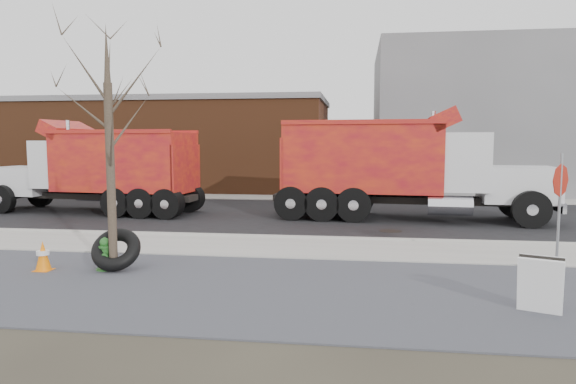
# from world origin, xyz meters

# --- Properties ---
(ground) EXTENTS (120.00, 120.00, 0.00)m
(ground) POSITION_xyz_m (0.00, 0.00, 0.00)
(ground) COLOR #383328
(ground) RESTS_ON ground
(gravel_verge) EXTENTS (60.00, 5.00, 0.03)m
(gravel_verge) POSITION_xyz_m (0.00, -3.50, 0.01)
(gravel_verge) COLOR slate
(gravel_verge) RESTS_ON ground
(sidewalk) EXTENTS (60.00, 2.50, 0.06)m
(sidewalk) POSITION_xyz_m (0.00, 0.25, 0.03)
(sidewalk) COLOR #9E9B93
(sidewalk) RESTS_ON ground
(curb) EXTENTS (60.00, 0.15, 0.11)m
(curb) POSITION_xyz_m (0.00, 1.55, 0.06)
(curb) COLOR #9E9B93
(curb) RESTS_ON ground
(road) EXTENTS (60.00, 9.40, 0.02)m
(road) POSITION_xyz_m (0.00, 6.30, 0.01)
(road) COLOR black
(road) RESTS_ON ground
(far_sidewalk) EXTENTS (60.00, 2.00, 0.06)m
(far_sidewalk) POSITION_xyz_m (0.00, 12.00, 0.03)
(far_sidewalk) COLOR #9E9B93
(far_sidewalk) RESTS_ON ground
(building_grey) EXTENTS (12.00, 10.00, 8.00)m
(building_grey) POSITION_xyz_m (9.00, 18.00, 4.00)
(building_grey) COLOR gray
(building_grey) RESTS_ON ground
(building_brick) EXTENTS (20.20, 8.20, 5.30)m
(building_brick) POSITION_xyz_m (-10.00, 17.00, 2.65)
(building_brick) COLOR brown
(building_brick) RESTS_ON ground
(bare_tree) EXTENTS (3.20, 3.20, 5.20)m
(bare_tree) POSITION_xyz_m (-3.20, -2.60, 3.30)
(bare_tree) COLOR #382D23
(bare_tree) RESTS_ON ground
(fire_hydrant) EXTENTS (0.42, 0.41, 0.74)m
(fire_hydrant) POSITION_xyz_m (-3.41, -2.55, 0.34)
(fire_hydrant) COLOR #30732B
(fire_hydrant) RESTS_ON ground
(truck_tire) EXTENTS (1.17, 1.07, 0.96)m
(truck_tire) POSITION_xyz_m (-3.20, -2.47, 0.46)
(truck_tire) COLOR black
(truck_tire) RESTS_ON ground
(stop_sign) EXTENTS (0.50, 0.52, 2.55)m
(stop_sign) POSITION_xyz_m (6.06, -1.74, 1.75)
(stop_sign) COLOR gray
(stop_sign) RESTS_ON ground
(sandwich_board) EXTENTS (0.78, 0.64, 0.93)m
(sandwich_board) POSITION_xyz_m (4.90, -4.23, 0.49)
(sandwich_board) COLOR white
(sandwich_board) RESTS_ON ground
(traffic_cone_near) EXTENTS (0.35, 0.35, 0.67)m
(traffic_cone_near) POSITION_xyz_m (-4.71, -2.78, 0.33)
(traffic_cone_near) COLOR orange
(traffic_cone_near) RESTS_ON ground
(dump_truck_red_a) EXTENTS (9.79, 3.32, 3.88)m
(dump_truck_red_a) POSITION_xyz_m (3.45, 5.87, 1.97)
(dump_truck_red_a) COLOR black
(dump_truck_red_a) RESTS_ON ground
(dump_truck_red_b) EXTENTS (8.47, 3.11, 3.55)m
(dump_truck_red_b) POSITION_xyz_m (-7.93, 5.94, 1.81)
(dump_truck_red_b) COLOR black
(dump_truck_red_b) RESTS_ON ground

